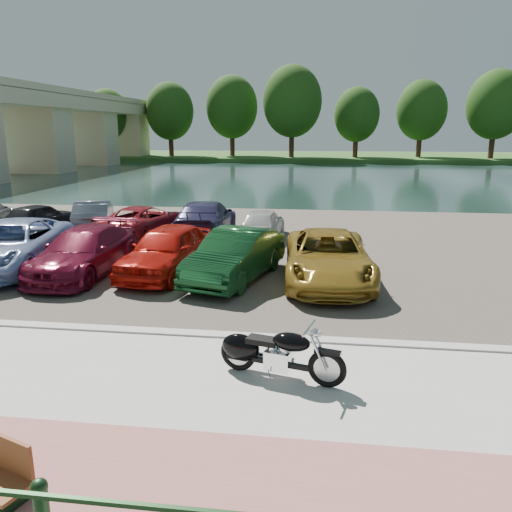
{
  "coord_description": "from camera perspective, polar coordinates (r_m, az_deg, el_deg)",
  "views": [
    {
      "loc": [
        1.27,
        -7.74,
        4.37
      ],
      "look_at": [
        -0.39,
        5.04,
        1.1
      ],
      "focal_mm": 35.0,
      "sensor_mm": 36.0,
      "label": 1
    }
  ],
  "objects": [
    {
      "name": "ground",
      "position": [
        8.98,
        -1.74,
        -14.89
      ],
      "size": [
        200.0,
        200.0,
        0.0
      ],
      "primitive_type": "plane",
      "color": "#595447",
      "rests_on": "ground"
    },
    {
      "name": "car_4",
      "position": [
        15.51,
        -10.1,
        0.69
      ],
      "size": [
        2.38,
        4.64,
        1.51
      ],
      "primitive_type": "imported",
      "rotation": [
        0.0,
        0.0,
        -0.14
      ],
      "color": "#B9150C",
      "rests_on": "parking_lot"
    },
    {
      "name": "car_2",
      "position": [
        17.6,
        -26.26,
        1.08
      ],
      "size": [
        3.34,
        5.86,
        1.54
      ],
      "primitive_type": "imported",
      "rotation": [
        0.0,
        0.0,
        0.15
      ],
      "color": "#8CA1CC",
      "rests_on": "parking_lot"
    },
    {
      "name": "motorcycle",
      "position": [
        8.96,
        1.56,
        -10.91
      ],
      "size": [
        2.29,
        0.94,
        1.05
      ],
      "rotation": [
        0.0,
        0.0,
        -0.25
      ],
      "color": "black",
      "rests_on": "promenade"
    },
    {
      "name": "car_10",
      "position": [
        21.52,
        -12.81,
        3.98
      ],
      "size": [
        2.86,
        4.84,
        1.26
      ],
      "primitive_type": "imported",
      "rotation": [
        0.0,
        0.0,
        2.97
      ],
      "color": "maroon",
      "rests_on": "parking_lot"
    },
    {
      "name": "far_trees",
      "position": [
        73.67,
        10.18,
        16.44
      ],
      "size": [
        70.25,
        10.68,
        12.52
      ],
      "color": "#3A2015",
      "rests_on": "far_bank"
    },
    {
      "name": "car_12",
      "position": [
        20.38,
        0.73,
        3.77
      ],
      "size": [
        1.72,
        3.79,
        1.26
      ],
      "primitive_type": "imported",
      "rotation": [
        0.0,
        0.0,
        3.08
      ],
      "color": "beige",
      "rests_on": "parking_lot"
    },
    {
      "name": "kerb",
      "position": [
        10.72,
        -0.04,
        -9.4
      ],
      "size": [
        60.0,
        0.3,
        0.14
      ],
      "primitive_type": "cube",
      "color": "#AFABA5",
      "rests_on": "ground"
    },
    {
      "name": "parking_lot",
      "position": [
        19.28,
        3.41,
        1.17
      ],
      "size": [
        60.0,
        18.0,
        0.04
      ],
      "primitive_type": "cube",
      "color": "#403A34",
      "rests_on": "ground"
    },
    {
      "name": "car_3",
      "position": [
        16.17,
        -19.01,
        0.48
      ],
      "size": [
        2.16,
        4.93,
        1.41
      ],
      "primitive_type": "imported",
      "rotation": [
        0.0,
        0.0,
        -0.04
      ],
      "color": "maroon",
      "rests_on": "parking_lot"
    },
    {
      "name": "river",
      "position": [
        47.96,
        5.89,
        8.93
      ],
      "size": [
        120.0,
        40.0,
        0.0
      ],
      "primitive_type": "cube",
      "color": "#182C2A",
      "rests_on": "ground"
    },
    {
      "name": "car_11",
      "position": [
        20.73,
        -5.85,
        4.23
      ],
      "size": [
        2.4,
        5.33,
        1.51
      ],
      "primitive_type": "imported",
      "rotation": [
        0.0,
        0.0,
        3.2
      ],
      "color": "#2C2950",
      "rests_on": "parking_lot"
    },
    {
      "name": "far_bank",
      "position": [
        79.86,
        6.57,
        11.21
      ],
      "size": [
        120.0,
        24.0,
        0.6
      ],
      "primitive_type": "cube",
      "color": "#284D1B",
      "rests_on": "ground"
    },
    {
      "name": "car_8",
      "position": [
        23.76,
        -23.53,
        4.09
      ],
      "size": [
        2.35,
        3.95,
        1.26
      ],
      "primitive_type": "imported",
      "rotation": [
        0.0,
        0.0,
        2.89
      ],
      "color": "black",
      "rests_on": "parking_lot"
    },
    {
      "name": "bollards",
      "position": [
        6.29,
        -24.72,
        -24.73
      ],
      "size": [
        10.68,
        0.18,
        0.81
      ],
      "color": "black",
      "rests_on": "promenade"
    },
    {
      "name": "car_5",
      "position": [
        14.71,
        -2.33,
        0.09
      ],
      "size": [
        2.63,
        4.72,
        1.47
      ],
      "primitive_type": "imported",
      "rotation": [
        0.0,
        0.0,
        -0.25
      ],
      "color": "#11401D",
      "rests_on": "parking_lot"
    },
    {
      "name": "car_9",
      "position": [
        23.16,
        -18.01,
        4.46
      ],
      "size": [
        2.71,
        4.35,
        1.35
      ],
      "primitive_type": "imported",
      "rotation": [
        0.0,
        0.0,
        3.48
      ],
      "color": "slate",
      "rests_on": "parking_lot"
    },
    {
      "name": "car_6",
      "position": [
        14.63,
        8.23,
        -0.16
      ],
      "size": [
        2.7,
        5.38,
        1.46
      ],
      "primitive_type": "imported",
      "rotation": [
        0.0,
        0.0,
        0.05
      ],
      "color": "olive",
      "rests_on": "parking_lot"
    },
    {
      "name": "bridge",
      "position": [
        56.89,
        -24.39,
        14.16
      ],
      "size": [
        7.0,
        56.0,
        8.55
      ],
      "color": "tan",
      "rests_on": "ground"
    },
    {
      "name": "promenade",
      "position": [
        8.11,
        -2.91,
        -17.98
      ],
      "size": [
        60.0,
        6.0,
        0.1
      ],
      "primitive_type": "cube",
      "color": "#AFABA5",
      "rests_on": "ground"
    },
    {
      "name": "pink_path",
      "position": [
        6.87,
        -5.33,
        -24.17
      ],
      "size": [
        60.0,
        2.0,
        0.01
      ],
      "primitive_type": "cube",
      "color": "#965A55",
      "rests_on": "promenade"
    }
  ]
}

